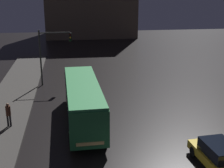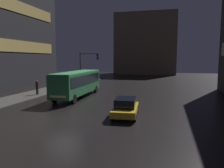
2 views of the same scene
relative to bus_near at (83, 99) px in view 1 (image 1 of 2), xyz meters
The scene contains 5 objects.
sidewalk_left 6.53m from the bus_near, behind, with size 4.00×48.00×0.15m.
bus_near is the anchor object (origin of this frame).
car_taxi 10.39m from the bus_near, 45.07° to the right, with size 2.17×4.36×1.49m.
pedestrian_mid 5.46m from the bus_near, behind, with size 0.46×0.46×1.80m.
traffic_light_main 10.54m from the bus_near, 104.67° to the left, with size 3.33×0.35×5.78m.
Camera 1 is at (-3.66, -12.69, 9.89)m, focal length 50.00 mm.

